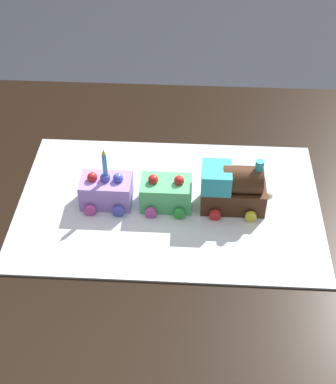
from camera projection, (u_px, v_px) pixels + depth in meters
name	position (u px, v px, depth m)	size (l,w,h in m)	color
dining_table	(168.00, 256.00, 1.18)	(1.40, 1.00, 0.74)	black
cake_board	(168.00, 204.00, 1.14)	(0.60, 0.40, 0.00)	silver
cake_locomotive	(233.00, 188.00, 1.10)	(0.14, 0.08, 0.12)	#472816
cake_car_tanker_mint_green	(166.00, 193.00, 1.12)	(0.10, 0.08, 0.07)	#59CC7A
cake_car_caboose_lavender	(106.00, 190.00, 1.12)	(0.10, 0.08, 0.07)	#AD84E0
birthday_candle	(105.00, 162.00, 1.08)	(0.01, 0.01, 0.06)	#4CA5E5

